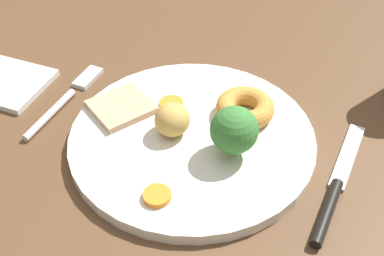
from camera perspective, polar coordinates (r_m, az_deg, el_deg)
name	(u,v)px	position (r cm, az deg, el deg)	size (l,w,h in cm)	color
dining_table	(182,137)	(60.79, -1.18, -0.99)	(120.00, 84.00, 3.60)	brown
dinner_plate	(192,139)	(56.82, 0.00, -1.27)	(27.50, 27.50, 1.40)	silver
meat_slice_main	(122,107)	(59.96, -7.95, 2.39)	(6.62, 6.22, 0.80)	tan
yorkshire_pudding	(245,108)	(58.40, 6.00, 2.27)	(6.77, 6.77, 2.25)	#C68938
roast_potato_left	(175,120)	(55.38, -1.97, 0.87)	(3.90, 4.07, 3.69)	tan
carrot_coin_front	(157,196)	(49.94, -3.96, -7.62)	(2.81, 2.81, 0.62)	orange
carrot_coin_back	(171,104)	(60.04, -2.35, 2.73)	(2.84, 2.84, 0.53)	orange
broccoli_floret	(234,130)	(52.23, 4.78, -0.26)	(5.10, 5.10, 5.85)	#8CB766
fork	(66,98)	(64.79, -13.97, 3.29)	(2.80, 15.32, 0.90)	silver
knife	(335,190)	(53.98, 15.83, -6.73)	(3.62, 18.54, 1.20)	black
folded_napkin	(3,83)	(69.72, -20.57, 4.77)	(11.00, 9.00, 0.80)	white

